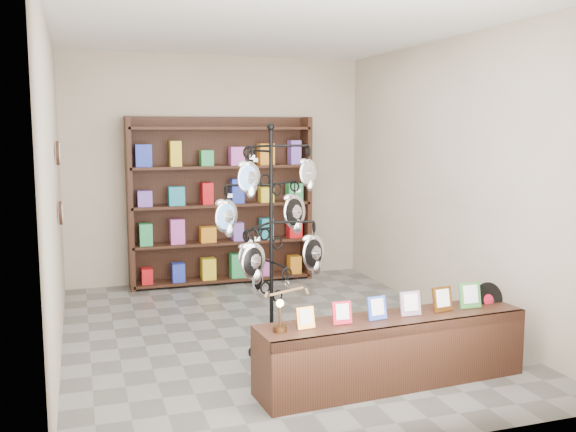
{
  "coord_description": "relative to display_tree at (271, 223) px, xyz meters",
  "views": [
    {
      "loc": [
        -1.8,
        -5.97,
        2.03
      ],
      "look_at": [
        -0.16,
        -1.0,
        1.32
      ],
      "focal_mm": 40.0,
      "sensor_mm": 36.0,
      "label": 1
    }
  ],
  "objects": [
    {
      "name": "ground",
      "position": [
        0.17,
        0.57,
        -1.21
      ],
      "size": [
        5.0,
        5.0,
        0.0
      ],
      "primitive_type": "plane",
      "color": "slate",
      "rests_on": "ground"
    },
    {
      "name": "room_envelope",
      "position": [
        0.17,
        0.57,
        0.64
      ],
      "size": [
        5.0,
        5.0,
        5.0
      ],
      "color": "#BFB19A",
      "rests_on": "ground"
    },
    {
      "name": "display_tree",
      "position": [
        0.0,
        0.0,
        0.0
      ],
      "size": [
        1.12,
        1.12,
        2.09
      ],
      "rotation": [
        0.0,
        0.0,
        0.36
      ],
      "color": "black",
      "rests_on": "ground"
    },
    {
      "name": "front_shelf",
      "position": [
        0.72,
        -0.98,
        -0.93
      ],
      "size": [
        2.27,
        0.6,
        0.79
      ],
      "rotation": [
        0.0,
        0.0,
        0.07
      ],
      "color": "black",
      "rests_on": "ground"
    },
    {
      "name": "back_shelving",
      "position": [
        0.17,
        2.86,
        -0.18
      ],
      "size": [
        2.42,
        0.36,
        2.2
      ],
      "color": "black",
      "rests_on": "ground"
    },
    {
      "name": "wall_clocks",
      "position": [
        -1.8,
        1.37,
        0.29
      ],
      "size": [
        0.03,
        0.24,
        0.84
      ],
      "color": "black",
      "rests_on": "ground"
    }
  ]
}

